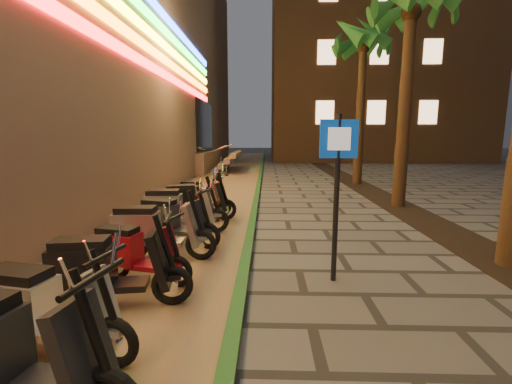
{
  "coord_description": "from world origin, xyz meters",
  "views": [
    {
      "loc": [
        -0.54,
        -3.69,
        2.19
      ],
      "look_at": [
        -0.73,
        2.33,
        1.2
      ],
      "focal_mm": 24.0,
      "sensor_mm": 36.0,
      "label": 1
    }
  ],
  "objects_px": {
    "scooter_4": "(41,309)",
    "scooter_8": "(171,220)",
    "scooter_7": "(152,230)",
    "scooter_11": "(197,198)",
    "scooter_12": "(198,193)",
    "scooter_6": "(132,252)",
    "scooter_9": "(177,209)",
    "scooter_10": "(192,201)",
    "scooter_5": "(105,269)",
    "pedestrian_sign": "(337,176)",
    "scooter_3": "(1,354)"
  },
  "relations": [
    {
      "from": "scooter_11",
      "to": "scooter_8",
      "type": "bearing_deg",
      "value": -91.56
    },
    {
      "from": "scooter_8",
      "to": "scooter_4",
      "type": "bearing_deg",
      "value": -78.88
    },
    {
      "from": "scooter_6",
      "to": "scooter_12",
      "type": "distance_m",
      "value": 5.36
    },
    {
      "from": "scooter_4",
      "to": "scooter_12",
      "type": "bearing_deg",
      "value": 99.6
    },
    {
      "from": "scooter_7",
      "to": "scooter_9",
      "type": "xyz_separation_m",
      "value": [
        -0.01,
        1.68,
        0.02
      ]
    },
    {
      "from": "scooter_6",
      "to": "scooter_5",
      "type": "bearing_deg",
      "value": -78.43
    },
    {
      "from": "scooter_6",
      "to": "scooter_11",
      "type": "relative_size",
      "value": 1.03
    },
    {
      "from": "scooter_5",
      "to": "scooter_9",
      "type": "bearing_deg",
      "value": 81.14
    },
    {
      "from": "scooter_4",
      "to": "scooter_8",
      "type": "height_order",
      "value": "scooter_8"
    },
    {
      "from": "scooter_3",
      "to": "scooter_10",
      "type": "bearing_deg",
      "value": 97.96
    },
    {
      "from": "pedestrian_sign",
      "to": "scooter_4",
      "type": "relative_size",
      "value": 1.5
    },
    {
      "from": "scooter_9",
      "to": "scooter_3",
      "type": "bearing_deg",
      "value": -94.33
    },
    {
      "from": "scooter_7",
      "to": "scooter_11",
      "type": "height_order",
      "value": "scooter_7"
    },
    {
      "from": "scooter_6",
      "to": "scooter_7",
      "type": "xyz_separation_m",
      "value": [
        -0.0,
        0.92,
        0.07
      ]
    },
    {
      "from": "scooter_4",
      "to": "scooter_8",
      "type": "bearing_deg",
      "value": 95.96
    },
    {
      "from": "scooter_12",
      "to": "scooter_11",
      "type": "bearing_deg",
      "value": -69.77
    },
    {
      "from": "scooter_4",
      "to": "scooter_5",
      "type": "bearing_deg",
      "value": 90.23
    },
    {
      "from": "scooter_3",
      "to": "scooter_12",
      "type": "height_order",
      "value": "scooter_3"
    },
    {
      "from": "scooter_3",
      "to": "scooter_12",
      "type": "bearing_deg",
      "value": 99.64
    },
    {
      "from": "scooter_12",
      "to": "scooter_5",
      "type": "bearing_deg",
      "value": -78.88
    },
    {
      "from": "scooter_9",
      "to": "scooter_11",
      "type": "bearing_deg",
      "value": 82.78
    },
    {
      "from": "scooter_8",
      "to": "scooter_9",
      "type": "height_order",
      "value": "scooter_9"
    },
    {
      "from": "scooter_3",
      "to": "scooter_7",
      "type": "height_order",
      "value": "scooter_3"
    },
    {
      "from": "scooter_4",
      "to": "scooter_9",
      "type": "distance_m",
      "value": 4.4
    },
    {
      "from": "scooter_3",
      "to": "scooter_5",
      "type": "relative_size",
      "value": 1.06
    },
    {
      "from": "pedestrian_sign",
      "to": "scooter_4",
      "type": "height_order",
      "value": "pedestrian_sign"
    },
    {
      "from": "scooter_11",
      "to": "scooter_4",
      "type": "bearing_deg",
      "value": -94.4
    },
    {
      "from": "scooter_8",
      "to": "scooter_10",
      "type": "bearing_deg",
      "value": 104.67
    },
    {
      "from": "pedestrian_sign",
      "to": "scooter_6",
      "type": "distance_m",
      "value": 3.25
    },
    {
      "from": "scooter_6",
      "to": "scooter_8",
      "type": "distance_m",
      "value": 1.78
    },
    {
      "from": "scooter_6",
      "to": "scooter_8",
      "type": "xyz_separation_m",
      "value": [
        0.09,
        1.77,
        0.05
      ]
    },
    {
      "from": "scooter_8",
      "to": "scooter_10",
      "type": "distance_m",
      "value": 1.8
    },
    {
      "from": "scooter_9",
      "to": "scooter_11",
      "type": "distance_m",
      "value": 1.88
    },
    {
      "from": "scooter_6",
      "to": "scooter_9",
      "type": "height_order",
      "value": "scooter_9"
    },
    {
      "from": "pedestrian_sign",
      "to": "scooter_8",
      "type": "distance_m",
      "value": 3.55
    },
    {
      "from": "scooter_4",
      "to": "scooter_12",
      "type": "relative_size",
      "value": 1.1
    },
    {
      "from": "scooter_8",
      "to": "scooter_11",
      "type": "relative_size",
      "value": 1.12
    },
    {
      "from": "scooter_8",
      "to": "scooter_3",
      "type": "bearing_deg",
      "value": -75.31
    },
    {
      "from": "scooter_3",
      "to": "scooter_8",
      "type": "xyz_separation_m",
      "value": [
        0.09,
        4.34,
        -0.04
      ]
    },
    {
      "from": "scooter_4",
      "to": "scooter_5",
      "type": "height_order",
      "value": "scooter_5"
    },
    {
      "from": "scooter_8",
      "to": "scooter_10",
      "type": "xyz_separation_m",
      "value": [
        0.04,
        1.8,
        0.03
      ]
    },
    {
      "from": "scooter_5",
      "to": "scooter_8",
      "type": "relative_size",
      "value": 1.03
    },
    {
      "from": "scooter_6",
      "to": "scooter_11",
      "type": "height_order",
      "value": "scooter_6"
    },
    {
      "from": "scooter_12",
      "to": "scooter_10",
      "type": "bearing_deg",
      "value": -72.96
    },
    {
      "from": "pedestrian_sign",
      "to": "scooter_11",
      "type": "xyz_separation_m",
      "value": [
        -2.96,
        4.34,
        -1.15
      ]
    },
    {
      "from": "scooter_3",
      "to": "scooter_6",
      "type": "bearing_deg",
      "value": 99.23
    },
    {
      "from": "scooter_9",
      "to": "scooter_10",
      "type": "height_order",
      "value": "scooter_9"
    },
    {
      "from": "scooter_6",
      "to": "scooter_10",
      "type": "bearing_deg",
      "value": 101.13
    },
    {
      "from": "scooter_11",
      "to": "pedestrian_sign",
      "type": "bearing_deg",
      "value": -57.5
    },
    {
      "from": "scooter_6",
      "to": "scooter_12",
      "type": "xyz_separation_m",
      "value": [
        -0.07,
        5.36,
        -0.01
      ]
    }
  ]
}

